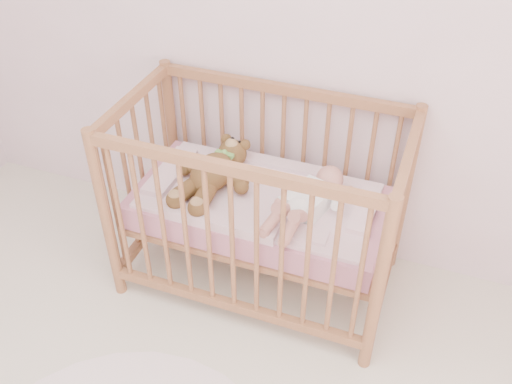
% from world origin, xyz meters
% --- Properties ---
extents(wall_back, '(4.00, 0.02, 2.70)m').
position_xyz_m(wall_back, '(0.00, 2.00, 1.35)').
color(wall_back, white).
rests_on(wall_back, floor).
extents(crib, '(1.36, 0.76, 1.00)m').
position_xyz_m(crib, '(0.00, 1.60, 0.50)').
color(crib, '#B0754A').
rests_on(crib, floor).
extents(mattress, '(1.22, 0.62, 0.13)m').
position_xyz_m(mattress, '(0.00, 1.60, 0.49)').
color(mattress, pink).
rests_on(mattress, crib).
extents(blanket, '(1.10, 0.58, 0.06)m').
position_xyz_m(blanket, '(0.00, 1.60, 0.56)').
color(blanket, '#F2A7B6').
rests_on(blanket, mattress).
extents(baby, '(0.44, 0.65, 0.14)m').
position_xyz_m(baby, '(0.26, 1.58, 0.64)').
color(baby, white).
rests_on(baby, blanket).
extents(teddy_bear, '(0.48, 0.63, 0.16)m').
position_xyz_m(teddy_bear, '(-0.24, 1.58, 0.65)').
color(teddy_bear, brown).
rests_on(teddy_bear, blanket).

